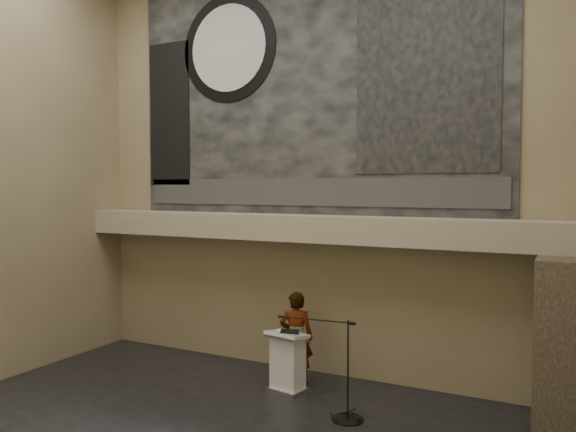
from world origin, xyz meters
The scene contains 16 objects.
wall_back centered at (0.00, 4.00, 4.25)m, with size 10.00×0.02×8.50m, color #827353.
soffit centered at (0.00, 3.60, 2.95)m, with size 10.00×0.80×0.50m, color tan.
sprinkler_left centered at (-1.60, 3.55, 2.67)m, with size 0.04×0.04×0.06m, color #B2893D.
sprinkler_right centered at (1.90, 3.55, 2.67)m, with size 0.04×0.04×0.06m, color #B2893D.
banner centered at (0.00, 3.97, 5.70)m, with size 8.00×0.05×5.00m, color black.
banner_text_strip centered at (0.00, 3.93, 3.65)m, with size 7.76×0.02×0.55m, color #303030.
banner_clock_rim centered at (-1.80, 3.93, 6.70)m, with size 2.30×2.30×0.02m, color black.
banner_clock_face centered at (-1.80, 3.91, 6.70)m, with size 1.84×1.84×0.02m, color silver.
banner_building_print centered at (2.40, 3.93, 5.80)m, with size 2.60×0.02×3.60m, color black.
banner_brick_print centered at (-3.40, 3.93, 5.40)m, with size 1.10×0.02×3.20m, color black.
stone_pier centered at (4.65, 3.15, 1.35)m, with size 0.60×1.40×2.70m, color #3E3326.
lectern centered at (0.24, 2.72, 0.55)m, with size 0.79×0.63×1.13m.
binder centered at (0.28, 2.72, 1.12)m, with size 0.33×0.27×0.04m, color black.
papers centered at (0.07, 2.72, 1.10)m, with size 0.23×0.31×0.01m, color white.
speaker_person centered at (0.19, 3.17, 0.89)m, with size 0.65×0.43×1.78m, color white.
mic_stand centered at (1.62, 2.06, 0.25)m, with size 1.47×0.52×1.62m.
Camera 1 is at (4.85, -6.25, 3.76)m, focal length 35.00 mm.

